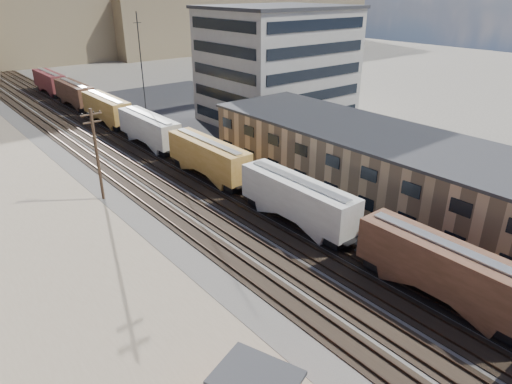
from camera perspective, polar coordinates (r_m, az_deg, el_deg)
ballast_bed at (r=62.16m, az=-14.04°, el=3.71°), size 18.00×200.00×0.06m
asphalt_lot at (r=63.44m, az=10.46°, el=4.45°), size 26.00×120.00×0.04m
rail_tracks at (r=61.92m, az=-14.50°, el=3.66°), size 11.40×200.00×0.24m
freight_train at (r=60.66m, az=-9.99°, el=6.33°), size 3.00×119.74×4.46m
warehouse at (r=51.21m, az=13.97°, el=3.61°), size 12.40×40.40×7.25m
office_tower at (r=78.94m, az=2.66°, el=15.63°), size 22.60×18.60×18.45m
utility_pole_north at (r=50.45m, az=-19.28°, el=4.62°), size 2.20×0.32×10.00m
radio_mast at (r=71.08m, az=-14.00°, el=13.88°), size 1.20×0.16×18.00m
parked_car_blue at (r=74.38m, az=5.52°, el=8.23°), size 5.33×4.63×1.36m
parked_car_far at (r=85.57m, az=1.08°, el=10.52°), size 2.91×4.77×1.52m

